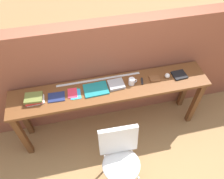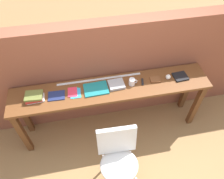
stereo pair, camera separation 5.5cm
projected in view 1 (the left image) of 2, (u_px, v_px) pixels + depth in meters
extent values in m
plane|color=#9E7547|center=(116.00, 143.00, 3.17)|extent=(40.00, 40.00, 0.00)
cube|color=brown|center=(106.00, 74.00, 2.98)|extent=(6.00, 0.20, 1.59)
cube|color=brown|center=(111.00, 89.00, 2.71)|extent=(2.50, 0.44, 0.04)
cube|color=#5B341A|center=(23.00, 136.00, 2.77)|extent=(0.07, 0.07, 0.84)
cube|color=#5B341A|center=(195.00, 103.00, 3.11)|extent=(0.07, 0.07, 0.84)
cube|color=#5B341A|center=(24.00, 116.00, 2.97)|extent=(0.07, 0.07, 0.84)
cube|color=#5B341A|center=(185.00, 87.00, 3.32)|extent=(0.07, 0.07, 0.84)
ellipsoid|color=white|center=(121.00, 165.00, 2.49)|extent=(0.45, 0.43, 0.08)
cube|color=white|center=(118.00, 140.00, 2.44)|extent=(0.44, 0.12, 0.40)
cylinder|color=#B2B2B7|center=(105.00, 163.00, 2.76)|extent=(0.02, 0.02, 0.41)
cylinder|color=#B2B2B7|center=(131.00, 158.00, 2.80)|extent=(0.02, 0.02, 0.41)
cube|color=white|center=(35.00, 101.00, 2.55)|extent=(0.21, 0.14, 0.02)
cube|color=red|center=(34.00, 100.00, 2.53)|extent=(0.20, 0.16, 0.02)
cube|color=olive|center=(33.00, 98.00, 2.52)|extent=(0.21, 0.17, 0.03)
cube|color=navy|center=(56.00, 97.00, 2.59)|extent=(0.20, 0.15, 0.01)
cube|color=green|center=(76.00, 94.00, 2.63)|extent=(0.13, 0.18, 0.00)
cube|color=#3399D8|center=(76.00, 94.00, 2.62)|extent=(0.13, 0.16, 0.00)
cube|color=#E5334C|center=(72.00, 93.00, 2.63)|extent=(0.12, 0.16, 0.00)
cube|color=#19757A|center=(96.00, 89.00, 2.67)|extent=(0.30, 0.23, 0.02)
cube|color=#9E9EA3|center=(116.00, 84.00, 2.71)|extent=(0.20, 0.18, 0.04)
cylinder|color=white|center=(132.00, 81.00, 2.70)|extent=(0.08, 0.08, 0.09)
torus|color=white|center=(135.00, 81.00, 2.71)|extent=(0.06, 0.01, 0.06)
cube|color=black|center=(142.00, 81.00, 2.76)|extent=(0.05, 0.11, 0.02)
cube|color=brown|center=(155.00, 79.00, 2.78)|extent=(0.14, 0.11, 0.02)
sphere|color=silver|center=(167.00, 76.00, 2.79)|extent=(0.06, 0.06, 0.06)
cube|color=black|center=(179.00, 75.00, 2.83)|extent=(0.19, 0.17, 0.02)
cube|color=silver|center=(99.00, 79.00, 2.79)|extent=(1.08, 0.03, 0.00)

